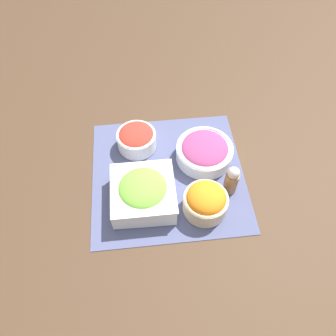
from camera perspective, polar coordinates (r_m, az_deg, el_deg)
The scene contains 7 objects.
ground_plane at distance 1.00m, azimuth 0.00°, elevation -1.12°, with size 3.00×3.00×0.00m, color #422D1E.
placemat at distance 0.99m, azimuth 0.00°, elevation -1.06°, with size 0.46×0.44×0.00m.
lettuce_bowl at distance 0.91m, azimuth -4.34°, elevation -4.22°, with size 0.18×0.18×0.09m.
onion_bowl at distance 1.01m, azimuth 6.36°, elevation 3.01°, with size 0.17×0.17×0.07m.
tomato_bowl at distance 1.03m, azimuth -5.52°, elevation 5.17°, with size 0.12×0.12×0.07m.
carrot_bowl at distance 0.90m, azimuth 6.57°, elevation -5.72°, with size 0.12×0.12×0.09m.
pepper_shaker at distance 0.94m, azimuth 11.03°, elevation -2.02°, with size 0.04×0.04×0.10m.
Camera 1 is at (-0.06, -0.55, 0.83)m, focal length 35.00 mm.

